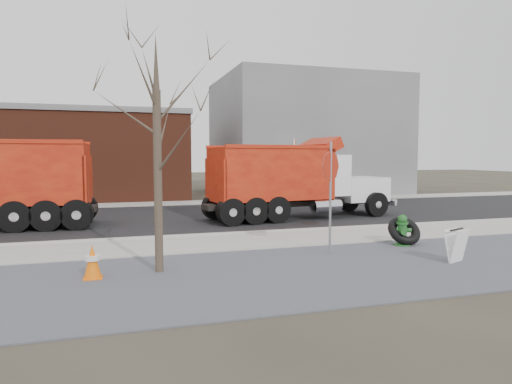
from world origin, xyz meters
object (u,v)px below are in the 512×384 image
object	(u,v)px
truck_tire	(404,231)
sandwich_board	(456,245)
dump_truck_red_a	(293,178)
stop_sign	(331,179)
fire_hydrant	(402,232)

from	to	relation	value
truck_tire	sandwich_board	xyz separation A→B (m)	(-0.15, -2.29, 0.01)
sandwich_board	dump_truck_red_a	xyz separation A→B (m)	(-0.85, 8.52, 1.25)
stop_sign	sandwich_board	size ratio (longest dim) A/B	3.62
fire_hydrant	dump_truck_red_a	world-z (taller)	dump_truck_red_a
truck_tire	dump_truck_red_a	xyz separation A→B (m)	(-1.00, 6.23, 1.26)
sandwich_board	dump_truck_red_a	distance (m)	8.65
stop_sign	dump_truck_red_a	distance (m)	6.99
stop_sign	dump_truck_red_a	world-z (taller)	dump_truck_red_a
truck_tire	sandwich_board	world-z (taller)	truck_tire
fire_hydrant	stop_sign	size ratio (longest dim) A/B	0.31
truck_tire	stop_sign	xyz separation A→B (m)	(-2.64, -0.55, 1.58)
sandwich_board	stop_sign	bearing A→B (deg)	123.14
fire_hydrant	dump_truck_red_a	distance (m)	6.52
fire_hydrant	dump_truck_red_a	xyz separation A→B (m)	(-0.86, 6.34, 1.26)
fire_hydrant	truck_tire	size ratio (longest dim) A/B	0.91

